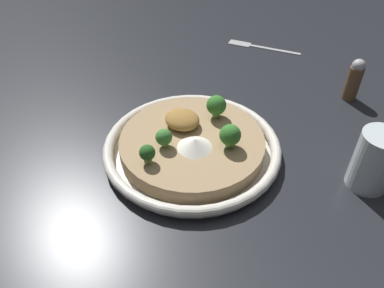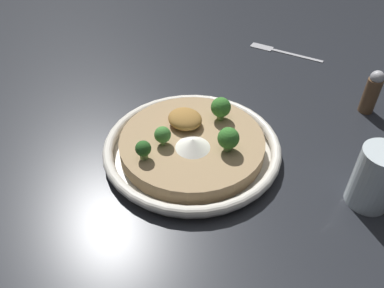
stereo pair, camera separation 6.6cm
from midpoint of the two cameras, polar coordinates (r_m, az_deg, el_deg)
name	(u,v)px [view 2 (the right image)]	position (r m, az deg, el deg)	size (l,w,h in m)	color
ground_plane	(192,153)	(0.68, 2.80, -1.52)	(6.00, 6.00, 0.00)	#23262B
risotto_bowl	(192,146)	(0.66, 2.85, -0.44)	(0.31, 0.31, 0.04)	silver
cheese_sprinkle	(193,143)	(0.63, 3.13, -0.03)	(0.06, 0.06, 0.02)	white
crispy_onion_garnish	(185,119)	(0.67, 1.73, 3.75)	(0.06, 0.06, 0.03)	#A37538
broccoli_left	(228,139)	(0.62, 8.62, 0.69)	(0.04, 0.04, 0.04)	#668E47
broccoli_front_right	(221,108)	(0.69, 7.19, 5.41)	(0.04, 0.04, 0.04)	#759E4C
broccoli_back	(163,135)	(0.63, -1.51, 1.26)	(0.03, 0.03, 0.03)	#84A856
broccoli_back_right	(143,149)	(0.60, -4.34, -0.95)	(0.03, 0.03, 0.03)	#84A856
drinking_glass	(376,178)	(0.64, 28.92, -4.68)	(0.07, 0.07, 0.10)	silver
fork_utensil	(278,51)	(1.03, 14.84, 13.54)	(0.19, 0.08, 0.00)	#B7B7BC
pepper_shaker	(372,92)	(0.85, 27.80, 6.99)	(0.03, 0.03, 0.09)	brown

